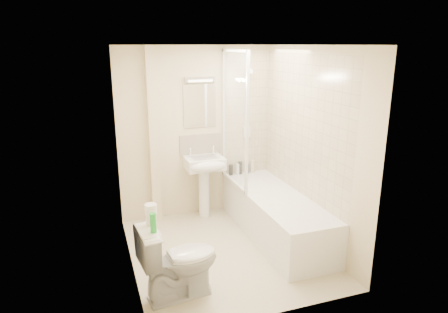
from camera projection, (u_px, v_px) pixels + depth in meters
name	position (u px, v px, depth m)	size (l,w,h in m)	color
floor	(226.00, 251.00, 4.82)	(2.50, 2.50, 0.00)	beige
wall_back	(196.00, 133.00, 5.63)	(2.20, 0.02, 2.40)	beige
wall_left	(126.00, 165.00, 4.15)	(0.02, 2.50, 2.40)	beige
wall_right	(311.00, 147.00, 4.84)	(0.02, 2.50, 2.40)	beige
ceiling	(226.00, 45.00, 4.17)	(2.20, 2.50, 0.02)	white
tile_back	(246.00, 114.00, 5.79)	(0.70, 0.01, 1.75)	beige
tile_right	(303.00, 126.00, 4.96)	(0.01, 2.10, 1.75)	beige
pipe_boxing	(153.00, 137.00, 5.38)	(0.12, 0.12, 2.40)	beige
splashback	(200.00, 144.00, 5.68)	(0.60, 0.01, 0.30)	beige
mirror	(200.00, 106.00, 5.53)	(0.46, 0.01, 0.60)	white
strip_light	(200.00, 79.00, 5.41)	(0.42, 0.07, 0.07)	silver
bathtub	(275.00, 214.00, 5.16)	(0.70, 2.10, 0.55)	white
shower_screen	(234.00, 119.00, 5.28)	(0.04, 0.92, 1.80)	white
shower_fixture	(247.00, 106.00, 5.72)	(0.10, 0.16, 0.99)	white
pedestal_sink	(205.00, 170.00, 5.56)	(0.53, 0.48, 1.01)	white
bottle_black_a	(231.00, 170.00, 5.86)	(0.06, 0.06, 0.15)	black
bottle_white_a	(237.00, 169.00, 5.89)	(0.06, 0.06, 0.16)	silver
bottle_black_b	(240.00, 168.00, 5.90)	(0.06, 0.06, 0.19)	black
bottle_blue	(247.00, 169.00, 5.94)	(0.05, 0.05, 0.14)	navy
bottle_cream	(252.00, 166.00, 5.96)	(0.07, 0.07, 0.19)	beige
toilet	(179.00, 260.00, 3.87)	(0.81, 0.52, 0.78)	white
toilet_roll_lower	(151.00, 220.00, 3.73)	(0.10, 0.10, 0.10)	white
toilet_roll_upper	(151.00, 209.00, 3.73)	(0.11, 0.11, 0.09)	white
green_bottle	(153.00, 223.00, 3.56)	(0.06, 0.06, 0.18)	green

